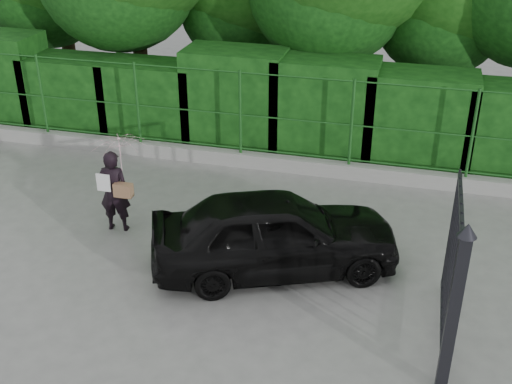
# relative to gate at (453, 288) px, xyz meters

# --- Properties ---
(ground) EXTENTS (80.00, 80.00, 0.00)m
(ground) POSITION_rel_gate_xyz_m (-4.60, 0.72, -1.19)
(ground) COLOR gray
(kerb) EXTENTS (14.00, 0.25, 0.30)m
(kerb) POSITION_rel_gate_xyz_m (-4.60, 5.22, -1.04)
(kerb) COLOR #9E9E99
(kerb) RESTS_ON ground
(fence) EXTENTS (14.13, 0.06, 1.80)m
(fence) POSITION_rel_gate_xyz_m (-4.38, 5.22, 0.01)
(fence) COLOR #1A511B
(fence) RESTS_ON kerb
(hedge) EXTENTS (14.20, 1.20, 2.24)m
(hedge) POSITION_rel_gate_xyz_m (-4.62, 6.22, -0.17)
(hedge) COLOR black
(hedge) RESTS_ON ground
(gate) EXTENTS (0.22, 2.33, 2.36)m
(gate) POSITION_rel_gate_xyz_m (0.00, 0.00, 0.00)
(gate) COLOR black
(gate) RESTS_ON ground
(woman) EXTENTS (0.94, 0.96, 1.76)m
(woman) POSITION_rel_gate_xyz_m (-5.46, 2.13, -0.02)
(woman) COLOR black
(woman) RESTS_ON ground
(car) EXTENTS (4.16, 2.93, 1.31)m
(car) POSITION_rel_gate_xyz_m (-2.60, 1.60, -0.53)
(car) COLOR black
(car) RESTS_ON ground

